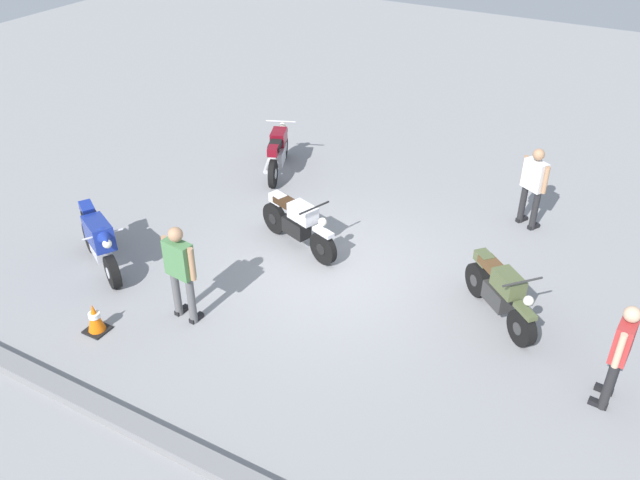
{
  "coord_description": "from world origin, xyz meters",
  "views": [
    {
      "loc": [
        -4.72,
        8.8,
        7.04
      ],
      "look_at": [
        0.11,
        0.19,
        0.75
      ],
      "focal_mm": 37.3,
      "sensor_mm": 36.0,
      "label": 1
    }
  ],
  "objects_px": {
    "motorcycle_olive_vintage": "(500,293)",
    "traffic_cone": "(95,318)",
    "person_in_green_shirt": "(180,268)",
    "motorcycle_silver_cruiser": "(298,223)",
    "motorcycle_blue_sportbike": "(99,240)",
    "person_in_white_shirt": "(533,183)",
    "person_in_red_shirt": "(621,349)",
    "motorcycle_maroon_cruiser": "(278,152)"
  },
  "relations": [
    {
      "from": "motorcycle_olive_vintage",
      "to": "person_in_green_shirt",
      "type": "height_order",
      "value": "person_in_green_shirt"
    },
    {
      "from": "person_in_white_shirt",
      "to": "traffic_cone",
      "type": "xyz_separation_m",
      "value": [
        5.2,
        6.71,
        -0.71
      ]
    },
    {
      "from": "motorcycle_silver_cruiser",
      "to": "traffic_cone",
      "type": "xyz_separation_m",
      "value": [
        1.55,
        3.76,
        -0.26
      ]
    },
    {
      "from": "person_in_white_shirt",
      "to": "person_in_green_shirt",
      "type": "xyz_separation_m",
      "value": [
        4.14,
        5.74,
        0.04
      ]
    },
    {
      "from": "person_in_white_shirt",
      "to": "traffic_cone",
      "type": "distance_m",
      "value": 8.51
    },
    {
      "from": "person_in_white_shirt",
      "to": "motorcycle_silver_cruiser",
      "type": "bearing_deg",
      "value": 159.77
    },
    {
      "from": "motorcycle_olive_vintage",
      "to": "person_in_green_shirt",
      "type": "xyz_separation_m",
      "value": [
        4.48,
        2.56,
        0.53
      ]
    },
    {
      "from": "motorcycle_olive_vintage",
      "to": "motorcycle_maroon_cruiser",
      "type": "distance_m",
      "value": 6.62
    },
    {
      "from": "motorcycle_olive_vintage",
      "to": "person_in_green_shirt",
      "type": "relative_size",
      "value": 0.88
    },
    {
      "from": "person_in_red_shirt",
      "to": "traffic_cone",
      "type": "relative_size",
      "value": 3.17
    },
    {
      "from": "person_in_white_shirt",
      "to": "motorcycle_blue_sportbike",
      "type": "bearing_deg",
      "value": 160.54
    },
    {
      "from": "motorcycle_silver_cruiser",
      "to": "motorcycle_blue_sportbike",
      "type": "relative_size",
      "value": 1.13
    },
    {
      "from": "motorcycle_blue_sportbike",
      "to": "motorcycle_maroon_cruiser",
      "type": "distance_m",
      "value": 4.93
    },
    {
      "from": "motorcycle_olive_vintage",
      "to": "person_in_white_shirt",
      "type": "relative_size",
      "value": 0.91
    },
    {
      "from": "motorcycle_silver_cruiser",
      "to": "person_in_red_shirt",
      "type": "height_order",
      "value": "person_in_red_shirt"
    },
    {
      "from": "motorcycle_maroon_cruiser",
      "to": "person_in_green_shirt",
      "type": "bearing_deg",
      "value": 173.64
    },
    {
      "from": "motorcycle_maroon_cruiser",
      "to": "motorcycle_blue_sportbike",
      "type": "bearing_deg",
      "value": 149.06
    },
    {
      "from": "motorcycle_olive_vintage",
      "to": "motorcycle_maroon_cruiser",
      "type": "bearing_deg",
      "value": -162.25
    },
    {
      "from": "person_in_white_shirt",
      "to": "motorcycle_maroon_cruiser",
      "type": "bearing_deg",
      "value": 125.21
    },
    {
      "from": "motorcycle_olive_vintage",
      "to": "traffic_cone",
      "type": "xyz_separation_m",
      "value": [
        5.54,
        3.53,
        -0.23
      ]
    },
    {
      "from": "motorcycle_maroon_cruiser",
      "to": "traffic_cone",
      "type": "relative_size",
      "value": 3.73
    },
    {
      "from": "motorcycle_maroon_cruiser",
      "to": "person_in_red_shirt",
      "type": "height_order",
      "value": "person_in_red_shirt"
    },
    {
      "from": "motorcycle_silver_cruiser",
      "to": "person_in_green_shirt",
      "type": "bearing_deg",
      "value": -80.54
    },
    {
      "from": "motorcycle_silver_cruiser",
      "to": "motorcycle_maroon_cruiser",
      "type": "relative_size",
      "value": 1.02
    },
    {
      "from": "motorcycle_olive_vintage",
      "to": "person_in_red_shirt",
      "type": "bearing_deg",
      "value": 12.33
    },
    {
      "from": "person_in_red_shirt",
      "to": "motorcycle_blue_sportbike",
      "type": "bearing_deg",
      "value": 11.14
    },
    {
      "from": "person_in_white_shirt",
      "to": "person_in_green_shirt",
      "type": "height_order",
      "value": "person_in_green_shirt"
    },
    {
      "from": "motorcycle_blue_sportbike",
      "to": "person_in_red_shirt",
      "type": "height_order",
      "value": "person_in_red_shirt"
    },
    {
      "from": "person_in_green_shirt",
      "to": "motorcycle_maroon_cruiser",
      "type": "bearing_deg",
      "value": 23.07
    },
    {
      "from": "motorcycle_silver_cruiser",
      "to": "motorcycle_olive_vintage",
      "type": "distance_m",
      "value": 3.99
    },
    {
      "from": "person_in_red_shirt",
      "to": "motorcycle_olive_vintage",
      "type": "bearing_deg",
      "value": -25.6
    },
    {
      "from": "motorcycle_silver_cruiser",
      "to": "person_in_red_shirt",
      "type": "bearing_deg",
      "value": 6.85
    },
    {
      "from": "traffic_cone",
      "to": "person_in_green_shirt",
      "type": "bearing_deg",
      "value": -137.42
    },
    {
      "from": "traffic_cone",
      "to": "person_in_red_shirt",
      "type": "bearing_deg",
      "value": -161.92
    },
    {
      "from": "motorcycle_maroon_cruiser",
      "to": "person_in_white_shirt",
      "type": "relative_size",
      "value": 1.16
    },
    {
      "from": "motorcycle_olive_vintage",
      "to": "person_in_red_shirt",
      "type": "xyz_separation_m",
      "value": [
        -1.91,
        1.1,
        0.47
      ]
    },
    {
      "from": "person_in_white_shirt",
      "to": "traffic_cone",
      "type": "bearing_deg",
      "value": 173.04
    },
    {
      "from": "traffic_cone",
      "to": "motorcycle_blue_sportbike",
      "type": "bearing_deg",
      "value": -49.07
    },
    {
      "from": "motorcycle_maroon_cruiser",
      "to": "traffic_cone",
      "type": "xyz_separation_m",
      "value": [
        -0.49,
        6.27,
        -0.26
      ]
    },
    {
      "from": "person_in_white_shirt",
      "to": "person_in_green_shirt",
      "type": "bearing_deg",
      "value": 174.98
    },
    {
      "from": "motorcycle_maroon_cruiser",
      "to": "person_in_green_shirt",
      "type": "xyz_separation_m",
      "value": [
        -1.55,
        5.3,
        0.49
      ]
    },
    {
      "from": "motorcycle_maroon_cruiser",
      "to": "traffic_cone",
      "type": "distance_m",
      "value": 6.29
    }
  ]
}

